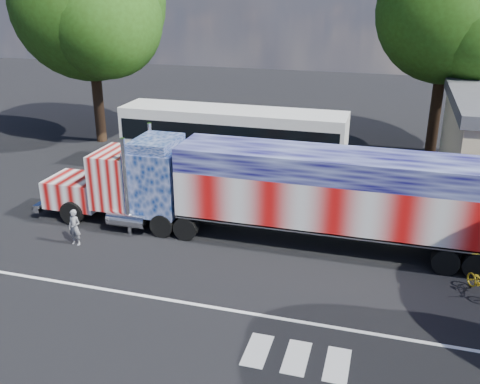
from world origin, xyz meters
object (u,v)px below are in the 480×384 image
(semi_truck, at_px, (277,190))
(tree_nw_a, at_px, (91,4))
(coach_bus, at_px, (232,140))
(woman, at_px, (75,227))
(tree_ne_a, at_px, (451,12))

(semi_truck, xyz_separation_m, tree_nw_a, (-14.91, 11.59, 6.85))
(semi_truck, xyz_separation_m, coach_bus, (-4.32, 7.78, -0.31))
(woman, xyz_separation_m, tree_nw_a, (-6.88, 14.46, 8.32))
(semi_truck, relative_size, tree_nw_a, 1.46)
(semi_truck, relative_size, coach_bus, 1.60)
(coach_bus, relative_size, tree_ne_a, 0.98)
(tree_ne_a, bearing_deg, woman, -129.63)
(woman, distance_m, tree_nw_a, 18.05)
(tree_nw_a, height_order, tree_ne_a, tree_nw_a)
(coach_bus, height_order, tree_ne_a, tree_ne_a)
(woman, bearing_deg, tree_nw_a, 122.97)
(semi_truck, height_order, tree_ne_a, tree_ne_a)
(tree_nw_a, distance_m, tree_ne_a, 22.36)
(coach_bus, bearing_deg, tree_nw_a, 160.21)
(semi_truck, relative_size, tree_ne_a, 1.57)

